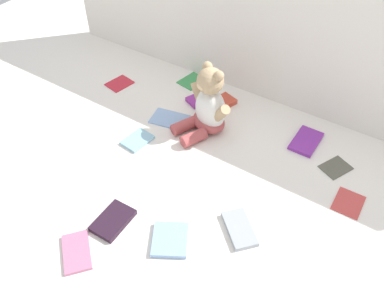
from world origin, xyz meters
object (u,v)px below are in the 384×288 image
(teddy_bear, at_px, (208,107))
(book_case_10, at_px, (200,99))
(book_case_6, at_px, (137,140))
(book_case_0, at_px, (220,103))
(book_case_9, at_px, (77,252))
(book_case_8, at_px, (170,119))
(book_case_1, at_px, (349,202))
(book_case_5, at_px, (192,81))
(book_case_3, at_px, (170,240))
(book_case_4, at_px, (119,83))
(book_case_2, at_px, (113,221))
(book_case_7, at_px, (306,141))
(book_case_11, at_px, (240,229))
(book_case_12, at_px, (336,167))

(teddy_bear, relative_size, book_case_10, 2.73)
(book_case_6, height_order, book_case_10, book_case_10)
(book_case_0, bearing_deg, book_case_9, -72.37)
(book_case_0, relative_size, book_case_10, 1.26)
(book_case_6, height_order, book_case_8, book_case_6)
(teddy_bear, height_order, book_case_1, teddy_bear)
(book_case_5, distance_m, book_case_6, 0.42)
(book_case_3, height_order, book_case_6, book_case_3)
(book_case_5, height_order, book_case_9, book_case_9)
(book_case_5, xyz_separation_m, book_case_8, (0.07, -0.26, -0.00))
(book_case_1, relative_size, book_case_9, 0.81)
(book_case_0, bearing_deg, book_case_8, -105.42)
(book_case_4, height_order, book_case_8, book_case_8)
(book_case_3, relative_size, book_case_10, 1.17)
(book_case_2, relative_size, book_case_5, 1.16)
(book_case_10, bearing_deg, book_case_4, 36.87)
(book_case_9, bearing_deg, book_case_1, 175.18)
(book_case_1, xyz_separation_m, book_case_2, (-0.56, -0.45, 0.00))
(book_case_4, relative_size, book_case_10, 1.06)
(book_case_7, bearing_deg, book_case_9, -115.18)
(book_case_2, bearing_deg, book_case_4, 127.33)
(book_case_0, xyz_separation_m, book_case_7, (0.37, -0.02, -0.00))
(book_case_1, distance_m, book_case_11, 0.36)
(book_case_10, relative_size, book_case_11, 0.73)
(book_case_8, xyz_separation_m, book_case_10, (0.03, 0.16, 0.00))
(book_case_0, distance_m, book_case_9, 0.79)
(book_case_6, distance_m, book_case_9, 0.47)
(book_case_2, distance_m, book_case_6, 0.35)
(book_case_3, bearing_deg, book_case_12, -149.73)
(book_case_9, xyz_separation_m, book_case_11, (0.34, 0.31, 0.00))
(book_case_3, bearing_deg, book_case_0, -102.88)
(book_case_8, distance_m, book_case_11, 0.55)
(teddy_bear, bearing_deg, book_case_2, -67.58)
(book_case_1, distance_m, book_case_12, 0.15)
(book_case_9, height_order, book_case_11, book_case_11)
(teddy_bear, distance_m, book_case_9, 0.66)
(book_case_4, bearing_deg, book_case_10, -155.55)
(book_case_4, relative_size, book_case_11, 0.78)
(book_case_0, distance_m, book_case_6, 0.37)
(book_case_7, bearing_deg, book_case_8, -161.16)
(teddy_bear, height_order, book_case_6, teddy_bear)
(book_case_2, distance_m, book_case_7, 0.73)
(book_case_10, bearing_deg, book_case_1, -172.62)
(book_case_2, bearing_deg, book_case_0, 89.62)
(book_case_6, bearing_deg, book_case_1, 17.25)
(teddy_bear, distance_m, book_case_6, 0.28)
(book_case_4, relative_size, book_case_5, 0.94)
(book_case_1, bearing_deg, book_case_11, -131.73)
(book_case_4, height_order, book_case_6, book_case_6)
(book_case_4, relative_size, book_case_6, 0.97)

